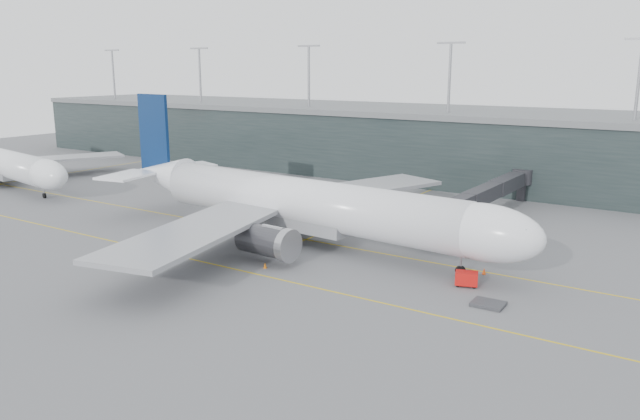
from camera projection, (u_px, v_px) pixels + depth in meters
The scene contains 18 objects.
ground at pixel (294, 229), 96.28m from camera, with size 320.00×320.00×0.00m, color #5D5C62.
taxiline_a at pixel (278, 235), 93.02m from camera, with size 160.00×0.25×0.02m, color gold.
taxiline_b at pixel (203, 262), 80.00m from camera, with size 160.00×0.25×0.02m, color gold.
taxiline_lead_main at pixel (383, 209), 109.86m from camera, with size 0.25×60.00×0.02m, color gold.
taxiline_lead_adj at pixel (93, 169), 152.79m from camera, with size 0.25×60.00×0.02m, color gold.
terminal at pixel (442, 143), 141.75m from camera, with size 240.00×36.00×29.00m.
main_aircraft at pixel (302, 203), 88.19m from camera, with size 71.37×66.91×20.01m.
jet_bridge at pixel (487, 193), 101.17m from camera, with size 3.98×43.48×5.92m.
second_aircraft at pixel (0, 163), 131.55m from camera, with size 59.72×55.45×16.79m.
gse_cart at pixel (467, 278), 70.93m from camera, with size 2.88×2.31×1.71m.
baggage_dolly at pixel (488, 304), 65.34m from camera, with size 3.30×2.64×0.33m, color #35363A.
uld_a at pixel (315, 207), 106.86m from camera, with size 2.28×1.88×1.97m.
uld_b at pixel (315, 206), 107.78m from camera, with size 2.43×2.12×1.91m.
uld_c at pixel (341, 210), 104.74m from camera, with size 2.40×2.21×1.76m.
cone_nose at pixel (484, 271), 75.17m from camera, with size 0.49×0.49×0.78m, color #DF440C.
cone_wing_stbd at pixel (265, 265), 77.42m from camera, with size 0.46×0.46×0.73m, color #CB610B.
cone_wing_port at pixel (368, 219), 101.49m from camera, with size 0.40×0.40×0.63m, color orange.
cone_tail at pixel (205, 235), 91.28m from camera, with size 0.49×0.49×0.78m, color #E54D0C.
Camera 1 is at (54.66, -75.56, 24.44)m, focal length 35.00 mm.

